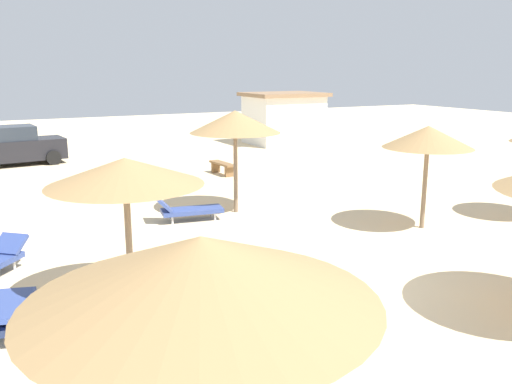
{
  "coord_description": "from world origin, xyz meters",
  "views": [
    {
      "loc": [
        -5.97,
        -8.53,
        4.18
      ],
      "look_at": [
        0.0,
        3.0,
        1.2
      ],
      "focal_mm": 37.97,
      "sensor_mm": 36.0,
      "label": 1
    }
  ],
  "objects": [
    {
      "name": "ground_plane",
      "position": [
        0.0,
        0.0,
        0.0
      ],
      "size": [
        80.0,
        80.0,
        0.0
      ],
      "primitive_type": "plane",
      "color": "beige"
    },
    {
      "name": "parasol_0",
      "position": [
        -4.51,
        -4.78,
        2.63
      ],
      "size": [
        2.88,
        2.88,
        2.91
      ],
      "color": "#75604C",
      "rests_on": "ground"
    },
    {
      "name": "parasol_1",
      "position": [
        -3.77,
        0.64,
        2.43
      ],
      "size": [
        2.73,
        2.73,
        2.68
      ],
      "color": "#75604C",
      "rests_on": "ground"
    },
    {
      "name": "parasol_3",
      "position": [
        0.66,
        5.58,
        2.67
      ],
      "size": [
        2.63,
        2.63,
        3.0
      ],
      "color": "#75604C",
      "rests_on": "ground"
    },
    {
      "name": "parasol_7",
      "position": [
        4.39,
        1.8,
        2.43
      ],
      "size": [
        2.33,
        2.33,
        2.73
      ],
      "color": "#75604C",
      "rests_on": "ground"
    },
    {
      "name": "lounger_1",
      "position": [
        -5.9,
        0.54,
        0.31
      ],
      "size": [
        1.18,
        2.02,
        0.61
      ],
      "color": "#33478C",
      "rests_on": "ground"
    },
    {
      "name": "lounger_3",
      "position": [
        -0.95,
        5.34,
        0.32
      ],
      "size": [
        1.95,
        0.92,
        0.76
      ],
      "color": "#33478C",
      "rests_on": "ground"
    },
    {
      "name": "bench_0",
      "position": [
        2.65,
        11.06,
        0.35
      ],
      "size": [
        0.54,
        1.53,
        0.49
      ],
      "color": "brown",
      "rests_on": "ground"
    },
    {
      "name": "parked_car",
      "position": [
        -4.53,
        17.31,
        0.82
      ],
      "size": [
        4.14,
        2.29,
        1.72
      ],
      "color": "black",
      "rests_on": "ground"
    },
    {
      "name": "beach_cabana",
      "position": [
        9.51,
        17.97,
        1.45
      ],
      "size": [
        4.23,
        3.4,
        2.84
      ],
      "color": "white",
      "rests_on": "ground"
    }
  ]
}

